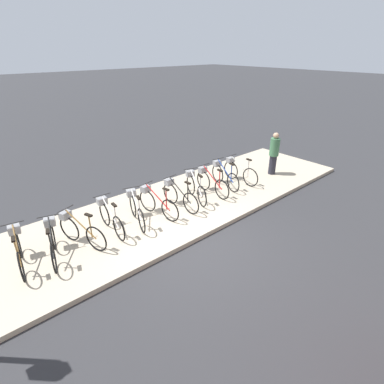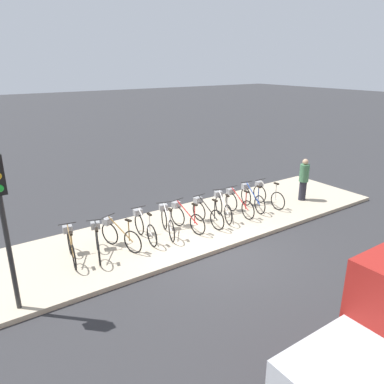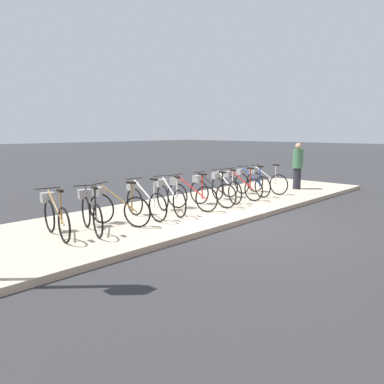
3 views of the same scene
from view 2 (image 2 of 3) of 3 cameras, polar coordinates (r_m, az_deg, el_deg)
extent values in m
plane|color=#2D2D30|center=(10.44, 3.96, -9.27)|extent=(120.00, 120.00, 0.00)
cube|color=#B7A88E|center=(11.65, -1.28, -5.72)|extent=(14.57, 3.42, 0.12)
torus|color=black|center=(9.74, -17.54, -9.48)|extent=(0.15, 0.64, 0.64)
torus|color=black|center=(10.53, -18.19, -7.31)|extent=(0.15, 0.64, 0.64)
cylinder|color=olive|center=(10.02, -18.03, -7.04)|extent=(0.19, 0.89, 0.54)
cylinder|color=olive|center=(9.72, -17.80, -7.66)|extent=(0.04, 0.04, 0.58)
cube|color=black|center=(9.59, -17.99, -6.01)|extent=(0.10, 0.21, 0.04)
cylinder|color=#262626|center=(10.31, -18.50, -4.58)|extent=(0.46, 0.11, 0.02)
cube|color=gray|center=(10.42, -18.43, -5.40)|extent=(0.27, 0.24, 0.18)
torus|color=black|center=(9.76, -13.99, -9.07)|extent=(0.23, 0.63, 0.64)
torus|color=black|center=(10.55, -14.33, -6.86)|extent=(0.23, 0.63, 0.64)
cylinder|color=black|center=(10.04, -14.29, -6.61)|extent=(0.30, 0.87, 0.54)
cylinder|color=black|center=(9.74, -14.18, -7.24)|extent=(0.04, 0.04, 0.58)
cube|color=black|center=(9.61, -14.33, -5.59)|extent=(0.13, 0.21, 0.04)
cylinder|color=#262626|center=(10.33, -14.58, -4.13)|extent=(0.45, 0.16, 0.02)
cube|color=gray|center=(10.44, -14.52, -4.95)|extent=(0.29, 0.26, 0.18)
torus|color=black|center=(10.16, -9.01, -7.53)|extent=(0.25, 0.62, 0.64)
torus|color=black|center=(10.74, -12.41, -6.21)|extent=(0.25, 0.62, 0.64)
cylinder|color=olive|center=(10.33, -10.85, -5.57)|extent=(0.34, 0.86, 0.54)
cylinder|color=olive|center=(10.11, -9.59, -5.88)|extent=(0.04, 0.04, 0.58)
cube|color=black|center=(9.98, -9.69, -4.28)|extent=(0.13, 0.21, 0.04)
cylinder|color=#262626|center=(10.52, -12.62, -3.52)|extent=(0.44, 0.18, 0.02)
cube|color=gray|center=(10.63, -12.73, -4.36)|extent=(0.29, 0.27, 0.18)
torus|color=black|center=(10.44, -6.13, -6.63)|extent=(0.08, 0.64, 0.64)
torus|color=black|center=(11.17, -8.04, -4.90)|extent=(0.08, 0.64, 0.64)
cylinder|color=silver|center=(10.70, -7.18, -4.48)|extent=(0.09, 0.90, 0.54)
cylinder|color=silver|center=(10.42, -6.47, -4.94)|extent=(0.03, 0.03, 0.58)
cube|color=black|center=(10.29, -6.53, -3.37)|extent=(0.08, 0.20, 0.04)
cylinder|color=#262626|center=(10.96, -8.18, -2.29)|extent=(0.46, 0.05, 0.02)
cube|color=gray|center=(11.07, -8.23, -3.08)|extent=(0.25, 0.22, 0.18)
torus|color=black|center=(10.67, -3.13, -5.94)|extent=(0.22, 0.63, 0.64)
torus|color=black|center=(11.45, -4.26, -4.14)|extent=(0.22, 0.63, 0.64)
cylinder|color=silver|center=(10.96, -3.74, -3.77)|extent=(0.29, 0.87, 0.54)
cylinder|color=silver|center=(10.66, -3.32, -4.26)|extent=(0.04, 0.04, 0.58)
cube|color=black|center=(10.54, -3.35, -2.73)|extent=(0.12, 0.21, 0.04)
cylinder|color=#262626|center=(11.25, -4.33, -1.58)|extent=(0.45, 0.16, 0.02)
cube|color=gray|center=(11.36, -4.37, -2.35)|extent=(0.29, 0.26, 0.18)
torus|color=black|center=(11.06, 0.84, -4.97)|extent=(0.14, 0.64, 0.64)
torus|color=black|center=(11.65, -2.21, -3.68)|extent=(0.14, 0.64, 0.64)
cylinder|color=red|center=(11.24, -0.73, -3.11)|extent=(0.18, 0.89, 0.54)
cylinder|color=red|center=(11.02, 0.40, -3.42)|extent=(0.04, 0.04, 0.58)
cube|color=black|center=(10.90, 0.41, -1.92)|extent=(0.10, 0.21, 0.04)
cylinder|color=#262626|center=(11.44, -2.25, -1.16)|extent=(0.46, 0.10, 0.02)
cube|color=gray|center=(11.54, -2.40, -1.95)|extent=(0.27, 0.24, 0.18)
torus|color=black|center=(11.39, 3.85, -4.27)|extent=(0.07, 0.64, 0.64)
torus|color=black|center=(12.01, 1.07, -2.94)|extent=(0.07, 0.64, 0.64)
cylinder|color=black|center=(11.59, 2.44, -2.41)|extent=(0.08, 0.90, 0.54)
cylinder|color=black|center=(11.36, 3.47, -2.74)|extent=(0.03, 0.03, 0.58)
cube|color=black|center=(11.25, 3.50, -1.28)|extent=(0.08, 0.20, 0.04)
cylinder|color=#262626|center=(11.81, 1.09, -0.49)|extent=(0.46, 0.05, 0.02)
cube|color=gray|center=(11.91, 0.93, -1.25)|extent=(0.25, 0.21, 0.18)
torus|color=black|center=(11.80, 5.53, -3.45)|extent=(0.24, 0.62, 0.64)
torus|color=black|center=(12.56, 4.09, -1.96)|extent=(0.24, 0.62, 0.64)
cylinder|color=silver|center=(12.08, 4.82, -1.55)|extent=(0.32, 0.86, 0.54)
cylinder|color=silver|center=(11.80, 5.37, -1.94)|extent=(0.04, 0.04, 0.58)
cube|color=black|center=(11.69, 5.41, -0.53)|extent=(0.13, 0.21, 0.04)
cylinder|color=#262626|center=(12.38, 4.15, 0.40)|extent=(0.44, 0.17, 0.02)
cube|color=gray|center=(12.48, 4.05, -0.32)|extent=(0.29, 0.27, 0.18)
torus|color=black|center=(12.23, 8.52, -2.74)|extent=(0.07, 0.64, 0.64)
torus|color=black|center=(12.87, 6.01, -1.50)|extent=(0.07, 0.64, 0.64)
cylinder|color=red|center=(12.45, 7.28, -1.00)|extent=(0.08, 0.90, 0.54)
cylinder|color=red|center=(12.21, 8.22, -1.30)|extent=(0.03, 0.03, 0.58)
cube|color=black|center=(12.11, 8.29, 0.07)|extent=(0.08, 0.20, 0.04)
cylinder|color=#262626|center=(12.68, 6.10, 0.81)|extent=(0.46, 0.05, 0.02)
cube|color=gray|center=(12.78, 5.93, 0.10)|extent=(0.25, 0.21, 0.18)
torus|color=black|center=(12.74, 10.29, -1.92)|extent=(0.16, 0.64, 0.64)
torus|color=black|center=(13.43, 8.22, -0.69)|extent=(0.16, 0.64, 0.64)
cylinder|color=navy|center=(13.00, 9.29, -0.22)|extent=(0.20, 0.89, 0.54)
cylinder|color=navy|center=(12.74, 10.07, -0.53)|extent=(0.04, 0.04, 0.58)
cube|color=black|center=(12.64, 10.15, 0.79)|extent=(0.11, 0.21, 0.04)
cylinder|color=#262626|center=(13.26, 8.33, 1.54)|extent=(0.46, 0.11, 0.02)
cube|color=gray|center=(13.35, 8.18, 0.85)|extent=(0.27, 0.24, 0.18)
torus|color=black|center=(13.21, 12.94, -1.34)|extent=(0.04, 0.64, 0.64)
torus|color=black|center=(13.78, 10.27, -0.29)|extent=(0.04, 0.64, 0.64)
cylinder|color=beige|center=(13.40, 11.65, 0.24)|extent=(0.03, 0.90, 0.54)
cylinder|color=beige|center=(13.19, 12.65, -0.01)|extent=(0.03, 0.03, 0.58)
cube|color=black|center=(13.09, 12.75, 1.26)|extent=(0.07, 0.20, 0.04)
cylinder|color=#262626|center=(13.61, 10.40, 1.88)|extent=(0.46, 0.03, 0.02)
cube|color=gray|center=(13.69, 10.21, 1.21)|extent=(0.24, 0.20, 0.18)
cylinder|color=#23232D|center=(14.39, 16.49, 0.22)|extent=(0.26, 0.26, 0.71)
cylinder|color=#3F724C|center=(14.20, 16.74, 2.79)|extent=(0.34, 0.34, 0.63)
sphere|color=tan|center=(14.09, 16.90, 4.43)|extent=(0.21, 0.21, 0.21)
cylinder|color=#2D2D2D|center=(8.17, -26.42, -5.97)|extent=(0.10, 0.10, 3.32)
sphere|color=green|center=(7.55, -27.25, 0.48)|extent=(0.14, 0.14, 0.14)
camera|label=1|loc=(3.11, -0.51, 8.50)|focal=28.00mm
camera|label=3|loc=(3.83, -41.02, -36.52)|focal=35.00mm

